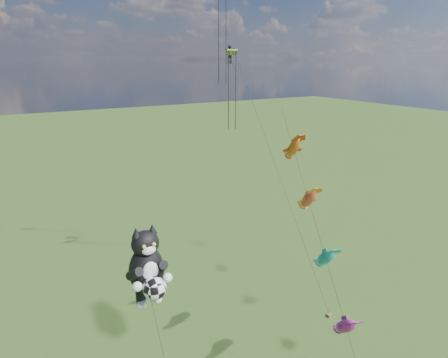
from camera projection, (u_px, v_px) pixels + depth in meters
cat_kite_rig at (148, 268)px, 20.75m from camera, size 2.27×4.06×11.28m
fish_windsock_rig at (317, 228)px, 25.09m from camera, size 4.60×15.36×16.08m
parafoil_rig at (231, 55)px, 36.03m from camera, size 1.82×17.52×26.81m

